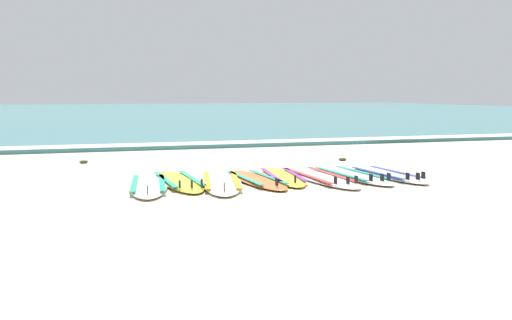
{
  "coord_description": "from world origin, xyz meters",
  "views": [
    {
      "loc": [
        -2.71,
        -8.19,
        1.4
      ],
      "look_at": [
        0.12,
        1.0,
        0.25
      ],
      "focal_mm": 38.84,
      "sensor_mm": 36.0,
      "label": 1
    }
  ],
  "objects_px": {
    "surfboard_0": "(148,185)",
    "surfboard_7": "(387,175)",
    "surfboard_6": "(351,175)",
    "surfboard_1": "(179,181)",
    "surfboard_3": "(256,179)",
    "surfboard_5": "(319,177)",
    "surfboard_4": "(283,177)",
    "surfboard_2": "(221,182)"
  },
  "relations": [
    {
      "from": "surfboard_3",
      "to": "surfboard_5",
      "type": "height_order",
      "value": "same"
    },
    {
      "from": "surfboard_3",
      "to": "surfboard_5",
      "type": "xyz_separation_m",
      "value": [
        1.08,
        -0.06,
        0.0
      ]
    },
    {
      "from": "surfboard_1",
      "to": "surfboard_7",
      "type": "distance_m",
      "value": 3.52
    },
    {
      "from": "surfboard_7",
      "to": "surfboard_1",
      "type": "bearing_deg",
      "value": 174.25
    },
    {
      "from": "surfboard_3",
      "to": "surfboard_1",
      "type": "bearing_deg",
      "value": 170.33
    },
    {
      "from": "surfboard_5",
      "to": "surfboard_4",
      "type": "bearing_deg",
      "value": 158.42
    },
    {
      "from": "surfboard_1",
      "to": "surfboard_3",
      "type": "bearing_deg",
      "value": -9.67
    },
    {
      "from": "surfboard_5",
      "to": "surfboard_3",
      "type": "bearing_deg",
      "value": 176.87
    },
    {
      "from": "surfboard_0",
      "to": "surfboard_5",
      "type": "height_order",
      "value": "same"
    },
    {
      "from": "surfboard_4",
      "to": "surfboard_5",
      "type": "height_order",
      "value": "same"
    },
    {
      "from": "surfboard_2",
      "to": "surfboard_6",
      "type": "bearing_deg",
      "value": 1.59
    },
    {
      "from": "surfboard_0",
      "to": "surfboard_7",
      "type": "height_order",
      "value": "same"
    },
    {
      "from": "surfboard_5",
      "to": "surfboard_6",
      "type": "height_order",
      "value": "same"
    },
    {
      "from": "surfboard_2",
      "to": "surfboard_6",
      "type": "relative_size",
      "value": 1.07
    },
    {
      "from": "surfboard_2",
      "to": "surfboard_7",
      "type": "xyz_separation_m",
      "value": [
        2.88,
        -0.06,
        0.0
      ]
    },
    {
      "from": "surfboard_1",
      "to": "surfboard_5",
      "type": "relative_size",
      "value": 0.93
    },
    {
      "from": "surfboard_2",
      "to": "surfboard_4",
      "type": "relative_size",
      "value": 1.14
    },
    {
      "from": "surfboard_4",
      "to": "surfboard_6",
      "type": "xyz_separation_m",
      "value": [
        1.16,
        -0.19,
        0.0
      ]
    },
    {
      "from": "surfboard_0",
      "to": "surfboard_1",
      "type": "height_order",
      "value": "same"
    },
    {
      "from": "surfboard_3",
      "to": "surfboard_7",
      "type": "relative_size",
      "value": 1.03
    },
    {
      "from": "surfboard_2",
      "to": "surfboard_3",
      "type": "relative_size",
      "value": 1.14
    },
    {
      "from": "surfboard_0",
      "to": "surfboard_3",
      "type": "bearing_deg",
      "value": 2.29
    },
    {
      "from": "surfboard_7",
      "to": "surfboard_4",
      "type": "bearing_deg",
      "value": 170.13
    },
    {
      "from": "surfboard_2",
      "to": "surfboard_6",
      "type": "xyz_separation_m",
      "value": [
        2.27,
        0.06,
        0.0
      ]
    },
    {
      "from": "surfboard_3",
      "to": "surfboard_7",
      "type": "distance_m",
      "value": 2.3
    },
    {
      "from": "surfboard_6",
      "to": "surfboard_7",
      "type": "bearing_deg",
      "value": -10.95
    },
    {
      "from": "surfboard_6",
      "to": "surfboard_0",
      "type": "bearing_deg",
      "value": -179.3
    },
    {
      "from": "surfboard_1",
      "to": "surfboard_5",
      "type": "xyz_separation_m",
      "value": [
        2.29,
        -0.27,
        -0.0
      ]
    },
    {
      "from": "surfboard_5",
      "to": "surfboard_1",
      "type": "bearing_deg",
      "value": 173.39
    },
    {
      "from": "surfboard_1",
      "to": "surfboard_4",
      "type": "xyz_separation_m",
      "value": [
        1.73,
        -0.04,
        -0.0
      ]
    },
    {
      "from": "surfboard_0",
      "to": "surfboard_2",
      "type": "height_order",
      "value": "same"
    },
    {
      "from": "surfboard_2",
      "to": "surfboard_7",
      "type": "bearing_deg",
      "value": -1.1
    },
    {
      "from": "surfboard_1",
      "to": "surfboard_6",
      "type": "bearing_deg",
      "value": -4.63
    },
    {
      "from": "surfboard_4",
      "to": "surfboard_7",
      "type": "bearing_deg",
      "value": -9.87
    },
    {
      "from": "surfboard_2",
      "to": "surfboard_5",
      "type": "distance_m",
      "value": 1.67
    },
    {
      "from": "surfboard_3",
      "to": "surfboard_4",
      "type": "xyz_separation_m",
      "value": [
        0.52,
        0.16,
        0.0
      ]
    },
    {
      "from": "surfboard_2",
      "to": "surfboard_1",
      "type": "bearing_deg",
      "value": 154.52
    },
    {
      "from": "surfboard_3",
      "to": "surfboard_7",
      "type": "xyz_separation_m",
      "value": [
        2.29,
        -0.15,
        0.0
      ]
    },
    {
      "from": "surfboard_1",
      "to": "surfboard_6",
      "type": "height_order",
      "value": "same"
    },
    {
      "from": "surfboard_1",
      "to": "surfboard_4",
      "type": "bearing_deg",
      "value": -1.46
    },
    {
      "from": "surfboard_6",
      "to": "surfboard_2",
      "type": "bearing_deg",
      "value": -178.41
    },
    {
      "from": "surfboard_5",
      "to": "surfboard_0",
      "type": "bearing_deg",
      "value": -179.8
    }
  ]
}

